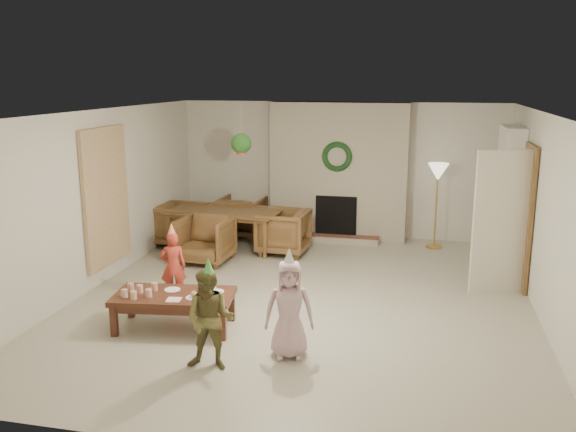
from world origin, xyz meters
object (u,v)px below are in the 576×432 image
(dining_chair_far, at_px, (241,217))
(child_red, at_px, (173,267))
(dining_table, at_px, (225,229))
(dining_chair_near, at_px, (205,240))
(dining_chair_left, at_px, (180,224))
(child_pink, at_px, (289,309))
(dining_chair_right, at_px, (283,232))
(coffee_table_top, at_px, (174,296))
(child_plaid, at_px, (210,320))

(dining_chair_far, relative_size, child_red, 0.88)
(dining_table, bearing_deg, dining_chair_near, -90.00)
(dining_chair_left, height_order, child_red, child_red)
(dining_chair_far, height_order, dining_chair_left, same)
(child_pink, bearing_deg, dining_chair_right, 90.88)
(child_red, xyz_separation_m, child_pink, (1.88, -1.30, 0.07))
(dining_chair_left, height_order, coffee_table_top, dining_chair_left)
(dining_chair_right, distance_m, child_plaid, 4.24)
(dining_chair_near, distance_m, child_pink, 3.64)
(dining_table, relative_size, coffee_table_top, 1.38)
(dining_chair_near, bearing_deg, child_red, -80.72)
(dining_chair_far, xyz_separation_m, dining_chair_left, (-0.90, -0.80, 0.00))
(child_plaid, bearing_deg, dining_table, 104.51)
(dining_chair_far, bearing_deg, coffee_table_top, 99.43)
(dining_chair_right, height_order, coffee_table_top, dining_chair_right)
(dining_chair_right, xyz_separation_m, child_plaid, (0.22, -4.23, 0.16))
(child_plaid, bearing_deg, dining_chair_near, 109.01)
(dining_chair_near, distance_m, child_red, 1.71)
(dining_chair_left, distance_m, child_pink, 4.84)
(dining_chair_left, distance_m, child_plaid, 4.84)
(dining_table, height_order, dining_chair_right, dining_chair_right)
(dining_table, bearing_deg, dining_chair_right, 0.00)
(coffee_table_top, distance_m, child_pink, 1.56)
(dining_chair_near, relative_size, dining_chair_far, 1.00)
(dining_chair_left, distance_m, child_red, 2.78)
(dining_chair_right, bearing_deg, dining_table, -90.00)
(dining_table, distance_m, coffee_table_top, 3.46)
(dining_chair_far, xyz_separation_m, child_red, (0.08, -3.40, 0.09))
(dining_table, bearing_deg, child_pink, -59.18)
(dining_chair_far, bearing_deg, dining_chair_left, 45.00)
(dining_chair_left, distance_m, dining_chair_right, 1.92)
(dining_chair_left, bearing_deg, dining_table, -90.00)
(dining_chair_far, bearing_deg, dining_chair_near, 90.00)
(dining_table, height_order, coffee_table_top, dining_table)
(child_plaid, bearing_deg, dining_chair_left, 114.05)
(child_red, bearing_deg, dining_chair_left, -91.67)
(child_pink, bearing_deg, child_red, 132.15)
(dining_chair_far, distance_m, dining_chair_right, 1.36)
(dining_chair_left, bearing_deg, dining_chair_far, -45.00)
(dining_table, height_order, dining_chair_near, dining_chair_near)
(dining_chair_right, xyz_separation_m, coffee_table_top, (-0.55, -3.36, 0.02))
(dining_chair_far, bearing_deg, dining_chair_right, 141.34)
(dining_table, bearing_deg, dining_chair_left, -180.00)
(dining_chair_right, bearing_deg, child_plaid, 6.18)
(child_plaid, height_order, child_pink, child_pink)
(coffee_table_top, bearing_deg, dining_chair_far, 88.67)
(coffee_table_top, bearing_deg, dining_chair_left, 103.93)
(dining_table, bearing_deg, coffee_table_top, -78.26)
(dining_chair_right, relative_size, child_plaid, 0.78)
(child_red, bearing_deg, dining_chair_right, -132.96)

